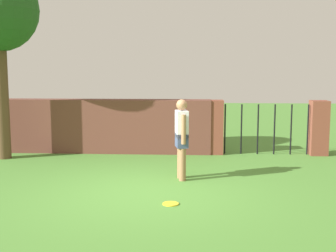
{
  "coord_description": "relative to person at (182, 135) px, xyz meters",
  "views": [
    {
      "loc": [
        0.85,
        -7.78,
        2.28
      ],
      "look_at": [
        0.31,
        1.7,
        1.0
      ],
      "focal_mm": 47.91,
      "sensor_mm": 36.0,
      "label": 1
    }
  ],
  "objects": [
    {
      "name": "ground_plane",
      "position": [
        -0.62,
        -1.06,
        -0.9
      ],
      "size": [
        40.0,
        40.0,
        0.0
      ],
      "primitive_type": "plane",
      "color": "#4C8433"
    },
    {
      "name": "brick_wall",
      "position": [
        -2.12,
        2.74,
        -0.19
      ],
      "size": [
        5.61,
        0.5,
        1.41
      ],
      "primitive_type": "cube",
      "color": "brown",
      "rests_on": "ground"
    },
    {
      "name": "person",
      "position": [
        0.0,
        0.0,
        0.0
      ],
      "size": [
        0.28,
        0.53,
        1.62
      ],
      "rotation": [
        0.0,
        0.0,
        1.76
      ],
      "color": "#9E704C",
      "rests_on": "ground"
    },
    {
      "name": "fence_gate",
      "position": [
        2.12,
        2.74,
        -0.2
      ],
      "size": [
        3.1,
        0.44,
        1.4
      ],
      "color": "brown",
      "rests_on": "ground"
    },
    {
      "name": "frisbee_yellow",
      "position": [
        -0.14,
        -1.67,
        -0.89
      ],
      "size": [
        0.27,
        0.27,
        0.02
      ],
      "primitive_type": "cylinder",
      "color": "yellow",
      "rests_on": "ground"
    }
  ]
}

